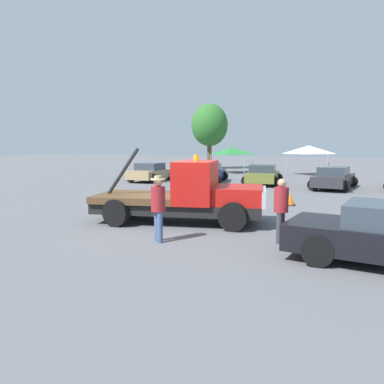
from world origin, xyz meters
TOP-DOWN VIEW (x-y plane):
  - ground_plane at (0.00, 0.00)m, footprint 160.00×160.00m
  - tow_truck at (0.34, 0.07)m, footprint 5.99×3.19m
  - person_near_truck at (3.64, -1.48)m, footprint 0.38×0.38m
  - person_at_hood at (0.58, -2.62)m, footprint 0.40×0.40m
  - parked_car_tan at (-7.94, 12.92)m, footprint 2.46×4.47m
  - parked_car_navy at (-3.70, 13.51)m, footprint 2.82×5.09m
  - parked_car_olive at (0.17, 13.52)m, footprint 2.66×4.45m
  - parked_car_charcoal at (4.64, 12.60)m, footprint 2.83×4.95m
  - canopy_tent_green at (-4.75, 23.34)m, footprint 3.29×3.29m
  - canopy_tent_white at (2.26, 23.24)m, footprint 3.38×3.38m
  - tree_left at (-8.94, 28.73)m, footprint 4.07×4.07m
  - traffic_cone at (3.06, 5.07)m, footprint 0.40×0.40m

SIDE VIEW (x-z plane):
  - ground_plane at x=0.00m, z-range 0.00..0.00m
  - traffic_cone at x=3.06m, z-range -0.02..0.53m
  - parked_car_olive at x=0.17m, z-range -0.02..1.32m
  - parked_car_tan at x=-7.94m, z-range -0.02..1.32m
  - parked_car_charcoal at x=4.64m, z-range -0.02..1.32m
  - parked_car_navy at x=-3.70m, z-range -0.02..1.32m
  - tow_truck at x=0.34m, z-range -0.35..2.16m
  - person_near_truck at x=3.64m, z-range 0.13..1.85m
  - person_at_hood at x=0.58m, z-range 0.16..1.95m
  - canopy_tent_green at x=-4.75m, z-range 0.87..3.32m
  - canopy_tent_white at x=2.26m, z-range 0.94..3.55m
  - tree_left at x=-8.94m, z-range 1.24..8.51m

